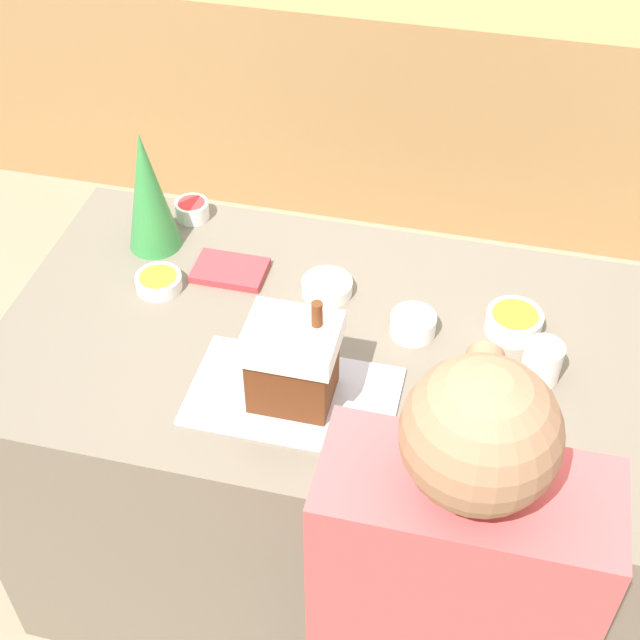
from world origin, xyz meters
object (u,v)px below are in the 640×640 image
baking_tray (293,396)px  decorative_tree (148,191)px  cookbook (230,270)px  candy_bowl_beside_tree (159,281)px  candy_bowl_far_right (514,321)px  candy_bowl_near_tray_right (413,324)px  gingerbread_house (293,361)px  candy_bowl_far_left (327,286)px  mug (542,362)px  candy_bowl_near_tray_left (192,209)px

baking_tray → decorative_tree: bearing=138.2°
baking_tray → cookbook: cookbook is taller
candy_bowl_beside_tree → candy_bowl_far_right: size_ratio=0.87×
candy_bowl_near_tray_right → decorative_tree: bearing=166.3°
gingerbread_house → cookbook: gingerbread_house is taller
candy_bowl_far_left → mug: 0.56m
candy_bowl_beside_tree → candy_bowl_near_tray_left: size_ratio=1.27×
mug → candy_bowl_near_tray_right: bearing=165.5°
candy_bowl_far_left → candy_bowl_far_right: (0.46, -0.03, 0.01)m
decorative_tree → mug: 1.06m
candy_bowl_near_tray_left → mug: 1.04m
cookbook → mug: size_ratio=1.87×
candy_bowl_far_left → mug: mug is taller
candy_bowl_beside_tree → cookbook: candy_bowl_beside_tree is taller
candy_bowl_far_left → candy_bowl_near_tray_left: candy_bowl_near_tray_left is taller
gingerbread_house → mug: size_ratio=2.67×
candy_bowl_far_left → candy_bowl_near_tray_left: size_ratio=1.38×
candy_bowl_near_tray_right → cookbook: (-0.49, 0.11, -0.02)m
candy_bowl_far_left → candy_bowl_far_right: bearing=-3.6°
candy_bowl_near_tray_right → candy_bowl_near_tray_left: size_ratio=1.19×
baking_tray → gingerbread_house: gingerbread_house is taller
baking_tray → candy_bowl_beside_tree: (-0.42, 0.28, 0.02)m
candy_bowl_far_left → candy_bowl_far_right: size_ratio=0.94×
candy_bowl_far_left → candy_bowl_beside_tree: same height
cookbook → mug: mug is taller
candy_bowl_far_left → cookbook: bearing=176.9°
candy_bowl_far_left → candy_bowl_beside_tree: (-0.42, -0.08, 0.00)m
candy_bowl_beside_tree → cookbook: bearing=30.8°
candy_bowl_far_right → cookbook: candy_bowl_far_right is taller
gingerbread_house → candy_bowl_beside_tree: size_ratio=2.26×
gingerbread_house → baking_tray: bearing=-152.0°
gingerbread_house → candy_bowl_near_tray_left: size_ratio=2.87×
mug → decorative_tree: bearing=166.0°
baking_tray → candy_bowl_beside_tree: 0.51m
decorative_tree → candy_bowl_near_tray_right: decorative_tree is taller
gingerbread_house → candy_bowl_far_left: bearing=91.1°
candy_bowl_far_left → cookbook: candy_bowl_far_left is taller
gingerbread_house → decorative_tree: 0.67m
baking_tray → cookbook: size_ratio=2.51×
candy_bowl_near_tray_left → candy_bowl_beside_tree: bearing=-87.1°
candy_bowl_far_right → mug: bearing=-63.8°
candy_bowl_far_right → cookbook: 0.72m
gingerbread_house → cookbook: bearing=125.5°
candy_bowl_beside_tree → candy_bowl_near_tray_right: bearing=-1.1°
candy_bowl_beside_tree → mug: bearing=-5.5°
candy_bowl_far_right → candy_bowl_near_tray_right: bearing=-164.8°
candy_bowl_beside_tree → gingerbread_house: bearing=-33.4°
gingerbread_house → candy_bowl_near_tray_left: 0.73m
gingerbread_house → candy_bowl_near_tray_right: 0.36m
decorative_tree → candy_bowl_near_tray_right: (0.72, -0.18, -0.14)m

